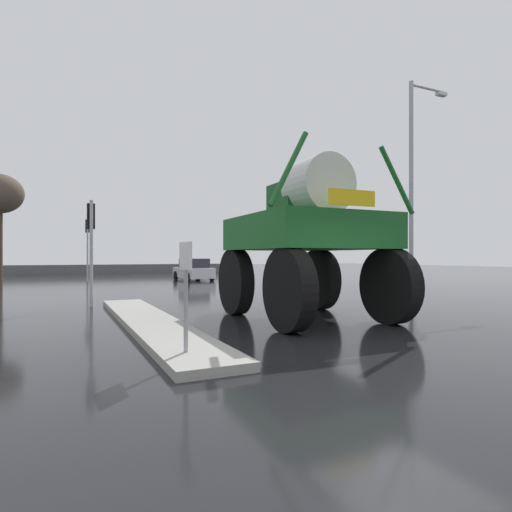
{
  "coord_description": "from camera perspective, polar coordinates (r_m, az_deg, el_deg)",
  "views": [
    {
      "loc": [
        -5.56,
        -5.59,
        1.66
      ],
      "look_at": [
        0.04,
        6.25,
        1.68
      ],
      "focal_mm": 29.39,
      "sensor_mm": 36.0,
      "label": 1
    }
  ],
  "objects": [
    {
      "name": "sedan_ahead",
      "position": [
        29.9,
        -8.5,
        -1.9
      ],
      "size": [
        2.06,
        4.19,
        1.52
      ],
      "rotation": [
        0.0,
        0.0,
        1.63
      ],
      "color": "silver",
      "rests_on": "ground"
    },
    {
      "name": "traffic_signal_near_left",
      "position": [
        15.03,
        -21.54,
        3.41
      ],
      "size": [
        0.24,
        0.54,
        3.53
      ],
      "color": "#A8AAAF",
      "rests_on": "ground"
    },
    {
      "name": "lane_arrow_sign",
      "position": [
        6.73,
        -9.55,
        -2.73
      ],
      "size": [
        0.07,
        0.6,
        1.74
      ],
      "color": "#99999E",
      "rests_on": "median_island"
    },
    {
      "name": "traffic_signal_far_left",
      "position": [
        29.63,
        -21.97,
        2.62
      ],
      "size": [
        0.24,
        0.55,
        4.19
      ],
      "color": "#A8AAAF",
      "rests_on": "ground"
    },
    {
      "name": "roadside_barrier",
      "position": [
        42.76,
        -17.83,
        -1.7
      ],
      "size": [
        27.3,
        0.24,
        0.9
      ],
      "primitive_type": "cube",
      "color": "#59595B",
      "rests_on": "ground"
    },
    {
      "name": "traffic_signal_far_right",
      "position": [
        31.75,
        -3.96,
        1.68
      ],
      "size": [
        0.24,
        0.55,
        3.62
      ],
      "color": "#A8AAAF",
      "rests_on": "ground"
    },
    {
      "name": "streetlight_near_right",
      "position": [
        19.43,
        20.68,
        10.0
      ],
      "size": [
        2.14,
        0.24,
        9.14
      ],
      "color": "#A8AAAF",
      "rests_on": "ground"
    },
    {
      "name": "oversize_sprayer",
      "position": [
        11.22,
        7.01,
        2.51
      ],
      "size": [
        4.02,
        5.13,
        4.39
      ],
      "rotation": [
        0.0,
        0.0,
        1.55
      ],
      "color": "black",
      "rests_on": "ground"
    },
    {
      "name": "ground_plane",
      "position": [
        24.3,
        -12.04,
        -4.0
      ],
      "size": [
        120.0,
        120.0,
        0.0
      ],
      "primitive_type": "plane",
      "color": "black"
    },
    {
      "name": "median_island",
      "position": [
        10.58,
        -14.27,
        -8.69
      ],
      "size": [
        1.23,
        9.77,
        0.15
      ],
      "primitive_type": "cube",
      "color": "#9E9B93",
      "rests_on": "ground"
    },
    {
      "name": "traffic_signal_near_right",
      "position": [
        17.94,
        8.06,
        2.13
      ],
      "size": [
        0.24,
        0.54,
        3.23
      ],
      "color": "#A8AAAF",
      "rests_on": "ground"
    }
  ]
}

